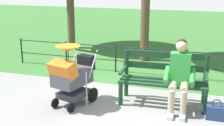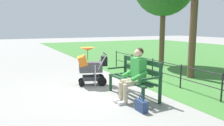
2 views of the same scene
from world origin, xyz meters
The scene contains 6 objects.
ground_plane centered at (0.00, 0.00, 0.00)m, with size 60.00×60.00×0.00m, color gray.
park_bench centered at (-0.74, -0.12, 0.53)m, with size 1.62×0.67×0.96m.
person_on_bench centered at (-1.05, 0.11, 0.68)m, with size 0.55×0.74×1.28m.
stroller centered at (0.84, 0.51, 0.59)m, with size 0.71×0.98×1.15m.
handbag centered at (-1.70, 0.33, 0.13)m, with size 0.32×0.14×0.37m.
park_fence centered at (0.00, -1.69, 0.42)m, with size 6.82×0.04×0.70m.
Camera 2 is at (-5.48, 2.86, 1.76)m, focal length 36.03 mm.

